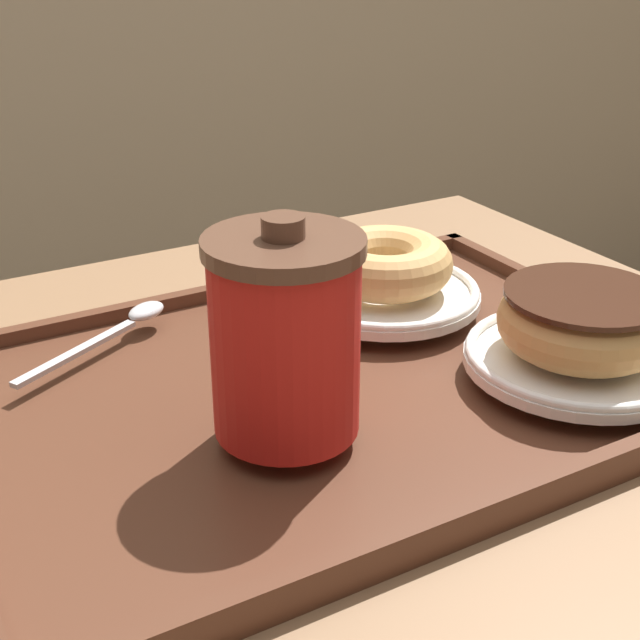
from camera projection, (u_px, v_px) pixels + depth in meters
cafe_table at (322, 599)px, 0.72m from camera, size 0.81×0.73×0.71m
serving_tray at (320, 390)px, 0.65m from camera, size 0.53×0.37×0.02m
coffee_cup_front at (285, 335)px, 0.55m from camera, size 0.10×0.10×0.14m
plate_with_chocolate_donut at (578, 357)px, 0.65m from camera, size 0.17×0.17×0.01m
donut_chocolate_glazed at (583, 321)px, 0.64m from camera, size 0.12×0.12×0.04m
plate_with_plain_donut at (384, 292)px, 0.76m from camera, size 0.16×0.16×0.01m
donut_plain at (385, 263)px, 0.75m from camera, size 0.11×0.11×0.04m
spoon at (126, 323)px, 0.71m from camera, size 0.14×0.09×0.01m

